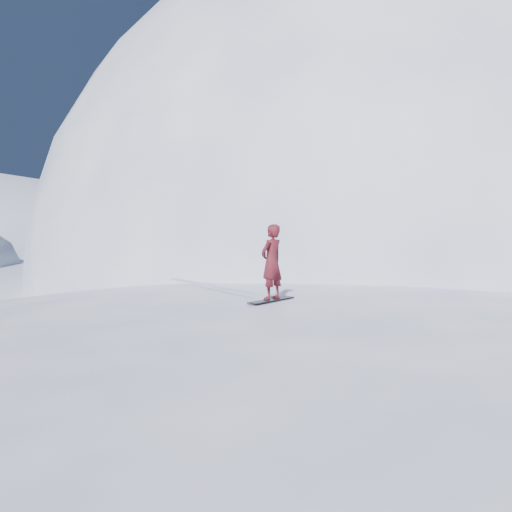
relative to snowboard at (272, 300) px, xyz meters
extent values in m
plane|color=white|center=(0.71, -1.96, -2.41)|extent=(400.00, 400.00, 0.00)
ellipsoid|color=white|center=(1.71, 1.04, -2.41)|extent=(36.00, 28.00, 4.80)
ellipsoid|color=white|center=(22.71, 24.04, -2.41)|extent=(60.00, 56.00, 56.00)
ellipsoid|color=white|center=(10.71, 18.04, -2.41)|extent=(28.00, 24.00, 18.00)
ellipsoid|color=white|center=(-3.29, -3.96, -2.41)|extent=(6.00, 5.40, 0.80)
ellipsoid|color=white|center=(-1.29, 4.04, -2.41)|extent=(7.00, 6.30, 1.00)
ellipsoid|color=white|center=(7.71, 2.04, -2.41)|extent=(4.00, 3.60, 0.60)
cube|color=black|center=(0.00, 0.00, 0.00)|extent=(1.56, 0.94, 0.03)
imported|color=maroon|center=(0.00, 0.00, 0.98)|extent=(0.84, 0.72, 1.94)
cube|color=silver|center=(-0.68, 3.49, 0.01)|extent=(0.90, 5.95, 0.04)
cube|color=silver|center=(-0.31, 3.49, 0.01)|extent=(1.35, 5.87, 0.04)
camera|label=1|loc=(-5.08, -10.53, 1.75)|focal=32.00mm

